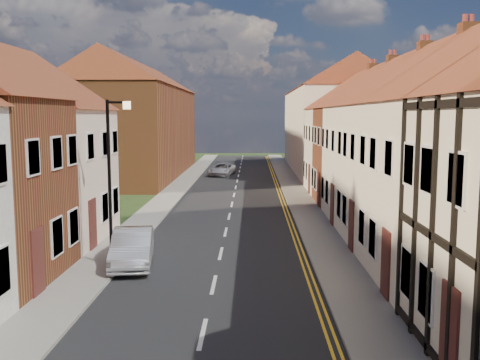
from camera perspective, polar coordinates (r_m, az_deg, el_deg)
road at (r=29.59m, az=-1.16°, el=-3.91°), size 7.00×90.00×0.02m
pavement_left at (r=30.09m, az=-9.58°, el=-3.73°), size 1.80×90.00×0.12m
pavement_right at (r=29.73m, az=7.36°, el=-3.82°), size 1.80×90.00×0.12m
cottage_r_cream_mid at (r=23.96m, az=20.97°, el=3.86°), size 8.30×5.20×9.00m
cottage_r_pink at (r=29.10m, az=17.40°, el=4.45°), size 8.30×6.00×9.00m
cottage_r_white_far at (r=34.31m, az=14.91°, el=4.87°), size 8.30×5.20×9.00m
cottage_r_cream_far at (r=39.58m, az=13.07°, el=5.15°), size 8.30×6.00×9.00m
cottage_l_pink at (r=25.23m, az=-23.48°, el=3.63°), size 8.30×6.30×8.80m
block_right_far at (r=54.64m, az=9.82°, el=6.52°), size 8.30×24.20×10.50m
block_left_far at (r=50.17m, az=-10.93°, el=6.47°), size 8.30×24.20×10.50m
lamppost at (r=19.81m, az=-13.53°, el=0.85°), size 0.88×0.15×6.00m
car_mid at (r=20.45m, az=-11.41°, el=-7.06°), size 2.00×4.25×1.35m
car_distant at (r=49.60m, az=-1.90°, el=1.14°), size 2.67×4.46×1.16m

